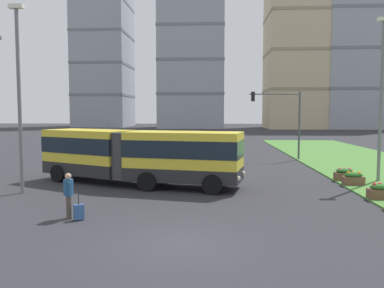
{
  "coord_description": "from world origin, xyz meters",
  "views": [
    {
      "loc": [
        0.97,
        -11.69,
        4.02
      ],
      "look_at": [
        -0.22,
        10.98,
        2.2
      ],
      "focal_mm": 36.95,
      "sensor_mm": 36.0,
      "label": 1
    }
  ],
  "objects_px": {
    "flower_planter_4": "(344,174)",
    "streetlight_median": "(381,93)",
    "flower_planter_3": "(353,178)",
    "pedestrian_crossing": "(69,192)",
    "streetlight_left": "(19,91)",
    "apartment_tower_centre": "(296,55)",
    "apartment_tower_westcentre": "(192,48)",
    "flower_planter_2": "(381,191)",
    "articulated_bus": "(137,155)",
    "traffic_light_far_right": "(282,113)",
    "apartment_tower_west": "(104,52)",
    "rolling_suitcase": "(79,212)",
    "apartment_tower_eastcentre": "(363,34)"
  },
  "relations": [
    {
      "from": "apartment_tower_eastcentre",
      "to": "rolling_suitcase",
      "type": "bearing_deg",
      "value": -115.76
    },
    {
      "from": "flower_planter_4",
      "to": "streetlight_median",
      "type": "height_order",
      "value": "streetlight_median"
    },
    {
      "from": "flower_planter_3",
      "to": "flower_planter_2",
      "type": "bearing_deg",
      "value": -90.0
    },
    {
      "from": "rolling_suitcase",
      "to": "articulated_bus",
      "type": "bearing_deg",
      "value": 83.75
    },
    {
      "from": "articulated_bus",
      "to": "apartment_tower_centre",
      "type": "relative_size",
      "value": 0.32
    },
    {
      "from": "flower_planter_3",
      "to": "streetlight_median",
      "type": "relative_size",
      "value": 0.12
    },
    {
      "from": "pedestrian_crossing",
      "to": "apartment_tower_westcentre",
      "type": "height_order",
      "value": "apartment_tower_westcentre"
    },
    {
      "from": "flower_planter_2",
      "to": "streetlight_left",
      "type": "height_order",
      "value": "streetlight_left"
    },
    {
      "from": "articulated_bus",
      "to": "flower_planter_4",
      "type": "xyz_separation_m",
      "value": [
        11.87,
        1.67,
        -1.23
      ]
    },
    {
      "from": "apartment_tower_centre",
      "to": "rolling_suitcase",
      "type": "bearing_deg",
      "value": -106.39
    },
    {
      "from": "streetlight_median",
      "to": "apartment_tower_west",
      "type": "relative_size",
      "value": 0.22
    },
    {
      "from": "articulated_bus",
      "to": "apartment_tower_eastcentre",
      "type": "height_order",
      "value": "apartment_tower_eastcentre"
    },
    {
      "from": "traffic_light_far_right",
      "to": "flower_planter_4",
      "type": "bearing_deg",
      "value": -79.99
    },
    {
      "from": "traffic_light_far_right",
      "to": "streetlight_median",
      "type": "relative_size",
      "value": 0.62
    },
    {
      "from": "streetlight_median",
      "to": "traffic_light_far_right",
      "type": "bearing_deg",
      "value": 109.55
    },
    {
      "from": "apartment_tower_centre",
      "to": "apartment_tower_westcentre",
      "type": "bearing_deg",
      "value": 176.35
    },
    {
      "from": "flower_planter_3",
      "to": "apartment_tower_centre",
      "type": "height_order",
      "value": "apartment_tower_centre"
    },
    {
      "from": "apartment_tower_west",
      "to": "apartment_tower_centre",
      "type": "distance_m",
      "value": 52.85
    },
    {
      "from": "articulated_bus",
      "to": "apartment_tower_west",
      "type": "xyz_separation_m",
      "value": [
        -26.79,
        90.57,
        19.49
      ]
    },
    {
      "from": "rolling_suitcase",
      "to": "traffic_light_far_right",
      "type": "distance_m",
      "value": 22.56
    },
    {
      "from": "flower_planter_3",
      "to": "pedestrian_crossing",
      "type": "bearing_deg",
      "value": -150.89
    },
    {
      "from": "flower_planter_2",
      "to": "apartment_tower_centre",
      "type": "distance_m",
      "value": 86.55
    },
    {
      "from": "pedestrian_crossing",
      "to": "flower_planter_4",
      "type": "xyz_separation_m",
      "value": [
        13.12,
        8.8,
        -0.58
      ]
    },
    {
      "from": "traffic_light_far_right",
      "to": "apartment_tower_west",
      "type": "bearing_deg",
      "value": 115.14
    },
    {
      "from": "flower_planter_3",
      "to": "apartment_tower_centre",
      "type": "relative_size",
      "value": 0.03
    },
    {
      "from": "flower_planter_2",
      "to": "apartment_tower_centre",
      "type": "relative_size",
      "value": 0.03
    },
    {
      "from": "flower_planter_2",
      "to": "streetlight_left",
      "type": "distance_m",
      "value": 17.79
    },
    {
      "from": "apartment_tower_west",
      "to": "streetlight_left",
      "type": "bearing_deg",
      "value": -77.01
    },
    {
      "from": "rolling_suitcase",
      "to": "flower_planter_4",
      "type": "distance_m",
      "value": 15.55
    },
    {
      "from": "flower_planter_4",
      "to": "apartment_tower_eastcentre",
      "type": "xyz_separation_m",
      "value": [
        29.19,
        77.76,
        22.82
      ]
    },
    {
      "from": "pedestrian_crossing",
      "to": "apartment_tower_eastcentre",
      "type": "bearing_deg",
      "value": 63.95
    },
    {
      "from": "pedestrian_crossing",
      "to": "streetlight_left",
      "type": "relative_size",
      "value": 0.19
    },
    {
      "from": "flower_planter_4",
      "to": "flower_planter_3",
      "type": "bearing_deg",
      "value": -90.0
    },
    {
      "from": "apartment_tower_centre",
      "to": "flower_planter_4",
      "type": "bearing_deg",
      "value": -99.46
    },
    {
      "from": "apartment_tower_eastcentre",
      "to": "articulated_bus",
      "type": "bearing_deg",
      "value": -117.34
    },
    {
      "from": "streetlight_left",
      "to": "traffic_light_far_right",
      "type": "bearing_deg",
      "value": 43.86
    },
    {
      "from": "streetlight_left",
      "to": "apartment_tower_westcentre",
      "type": "relative_size",
      "value": 0.22
    },
    {
      "from": "flower_planter_2",
      "to": "flower_planter_3",
      "type": "bearing_deg",
      "value": 90.0
    },
    {
      "from": "pedestrian_crossing",
      "to": "streetlight_left",
      "type": "distance_m",
      "value": 7.29
    },
    {
      "from": "flower_planter_2",
      "to": "apartment_tower_west",
      "type": "height_order",
      "value": "apartment_tower_west"
    },
    {
      "from": "flower_planter_2",
      "to": "streetlight_median",
      "type": "distance_m",
      "value": 7.05
    },
    {
      "from": "apartment_tower_centre",
      "to": "flower_planter_2",
      "type": "bearing_deg",
      "value": -98.91
    },
    {
      "from": "articulated_bus",
      "to": "traffic_light_far_right",
      "type": "bearing_deg",
      "value": 50.37
    },
    {
      "from": "flower_planter_2",
      "to": "apartment_tower_eastcentre",
      "type": "xyz_separation_m",
      "value": [
        29.19,
        82.75,
        22.82
      ]
    },
    {
      "from": "traffic_light_far_right",
      "to": "apartment_tower_eastcentre",
      "type": "distance_m",
      "value": 76.58
    },
    {
      "from": "streetlight_left",
      "to": "streetlight_median",
      "type": "xyz_separation_m",
      "value": [
        19.06,
        4.19,
        0.07
      ]
    },
    {
      "from": "flower_planter_2",
      "to": "streetlight_median",
      "type": "bearing_deg",
      "value": 68.82
    },
    {
      "from": "apartment_tower_centre",
      "to": "flower_planter_3",
      "type": "bearing_deg",
      "value": -99.29
    },
    {
      "from": "streetlight_left",
      "to": "apartment_tower_centre",
      "type": "xyz_separation_m",
      "value": [
        30.27,
        82.92,
        13.4
      ]
    },
    {
      "from": "apartment_tower_west",
      "to": "apartment_tower_westcentre",
      "type": "xyz_separation_m",
      "value": [
        25.48,
        -8.58,
        -0.4
      ]
    }
  ]
}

